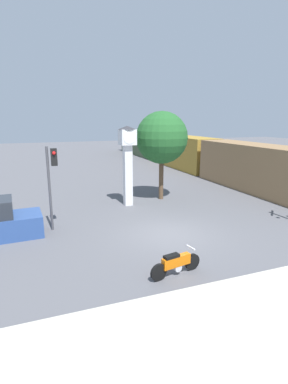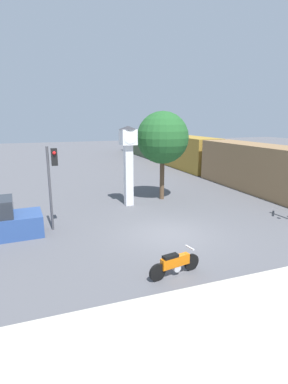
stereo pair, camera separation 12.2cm
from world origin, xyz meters
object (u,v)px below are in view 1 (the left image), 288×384
at_px(freight_train, 180,151).
at_px(street_tree, 162,138).
at_px(clock_tower, 128,154).
at_px(traffic_light, 52,173).
at_px(motorcycle, 176,263).

distance_m(freight_train, street_tree, 14.61).
height_order(clock_tower, traffic_light, clock_tower).
relative_size(clock_tower, freight_train, 0.13).
xyz_separation_m(motorcycle, street_tree, (3.60, 9.47, 3.61)).
bearing_deg(clock_tower, motorcycle, -97.04).
bearing_deg(street_tree, clock_tower, -165.89).
relative_size(clock_tower, street_tree, 0.84).
bearing_deg(freight_train, motorcycle, -117.63).
bearing_deg(motorcycle, freight_train, 51.60).
bearing_deg(clock_tower, street_tree, 14.11).
distance_m(freight_train, traffic_light, 21.58).
xyz_separation_m(clock_tower, street_tree, (2.51, 0.63, 0.86)).
distance_m(motorcycle, freight_train, 24.46).
bearing_deg(traffic_light, clock_tower, 31.64).
height_order(motorcycle, street_tree, street_tree).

